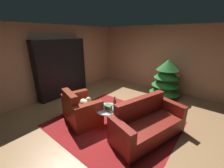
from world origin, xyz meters
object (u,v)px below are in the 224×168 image
object	(u,v)px
coffee_table	(108,110)
couch_red	(147,124)
decorated_tree	(166,79)
bookshelf_unit	(64,69)
bottle_on_table	(115,104)
book_stack_on_table	(108,107)
armchair_red	(81,110)

from	to	relation	value
coffee_table	couch_red	bearing A→B (deg)	13.32
coffee_table	decorated_tree	size ratio (longest dim) A/B	0.46
bookshelf_unit	bottle_on_table	size ratio (longest dim) A/B	6.48
bottle_on_table	couch_red	bearing A→B (deg)	7.09
bottle_on_table	book_stack_on_table	bearing A→B (deg)	-112.05
bookshelf_unit	couch_red	size ratio (longest dim) A/B	1.09
coffee_table	bottle_on_table	distance (m)	0.24
decorated_tree	book_stack_on_table	bearing A→B (deg)	-99.88
bottle_on_table	coffee_table	bearing A→B (deg)	-134.37
bottle_on_table	decorated_tree	bearing A→B (deg)	80.99
coffee_table	book_stack_on_table	bearing A→B (deg)	-41.21
bookshelf_unit	bottle_on_table	bearing A→B (deg)	-8.19
armchair_red	bottle_on_table	xyz separation A→B (m)	(0.77, 0.45, 0.26)
bookshelf_unit	armchair_red	bearing A→B (deg)	-24.14
coffee_table	bottle_on_table	xyz separation A→B (m)	(0.12, 0.12, 0.17)
coffee_table	bottle_on_table	world-z (taller)	bottle_on_table
couch_red	bottle_on_table	xyz separation A→B (m)	(-0.84, -0.10, 0.28)
book_stack_on_table	decorated_tree	xyz separation A→B (m)	(0.46, 2.66, 0.17)
bottle_on_table	bookshelf_unit	bearing A→B (deg)	171.81
bookshelf_unit	couch_red	xyz separation A→B (m)	(3.47, -0.27, -0.70)
armchair_red	coffee_table	size ratio (longest dim) A/B	1.91
armchair_red	couch_red	world-z (taller)	armchair_red
bookshelf_unit	armchair_red	world-z (taller)	bookshelf_unit
bookshelf_unit	coffee_table	xyz separation A→B (m)	(2.51, -0.50, -0.60)
couch_red	book_stack_on_table	world-z (taller)	couch_red
armchair_red	bottle_on_table	distance (m)	0.93
couch_red	bottle_on_table	distance (m)	0.89
bookshelf_unit	decorated_tree	xyz separation A→B (m)	(3.02, 2.11, -0.31)
coffee_table	armchair_red	bearing A→B (deg)	-153.14
armchair_red	coffee_table	distance (m)	0.74
bookshelf_unit	armchair_red	xyz separation A→B (m)	(1.86, -0.83, -0.68)
coffee_table	book_stack_on_table	distance (m)	0.14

